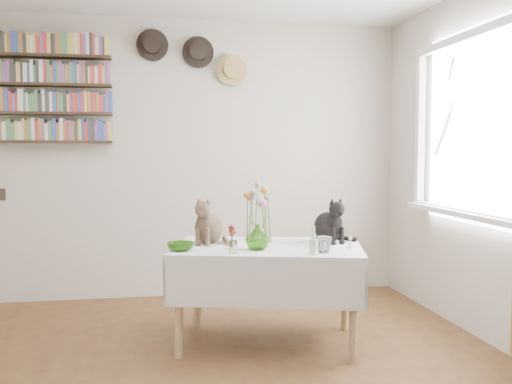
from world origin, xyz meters
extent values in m
cube|color=beige|center=(0.00, 2.27, 1.25)|extent=(4.04, 0.04, 2.54)
cube|color=beige|center=(0.00, -2.27, 1.25)|extent=(4.04, 0.04, 2.54)
cube|color=white|center=(1.97, 0.80, 1.50)|extent=(0.01, 1.40, 1.20)
cube|color=white|center=(1.97, 0.80, 2.13)|extent=(0.06, 1.52, 0.06)
cube|color=white|center=(1.97, 0.80, 0.87)|extent=(0.06, 1.52, 0.06)
cube|color=white|center=(1.97, 1.53, 1.50)|extent=(0.06, 0.06, 1.20)
cube|color=white|center=(1.94, 0.80, 0.87)|extent=(0.12, 1.50, 0.04)
cube|color=white|center=(0.51, 0.82, 0.65)|extent=(1.42, 1.10, 0.05)
cylinder|color=tan|center=(-0.10, 0.65, 0.31)|extent=(0.05, 0.05, 0.62)
cylinder|color=tan|center=(0.96, 0.37, 0.31)|extent=(0.05, 0.05, 0.62)
cylinder|color=tan|center=(0.06, 1.27, 0.31)|extent=(0.05, 0.05, 0.62)
cylinder|color=tan|center=(1.13, 1.00, 0.31)|extent=(0.05, 0.05, 0.62)
imported|color=#63B532|center=(0.41, 0.68, 0.76)|extent=(0.22, 0.22, 0.17)
imported|color=#63B532|center=(-0.08, 0.73, 0.70)|extent=(0.24, 0.24, 0.05)
imported|color=white|center=(0.81, 0.51, 0.73)|extent=(0.14, 0.14, 0.10)
cylinder|color=white|center=(0.72, 0.43, 0.73)|extent=(0.05, 0.05, 0.10)
cylinder|color=white|center=(0.72, 0.43, 0.82)|extent=(0.02, 0.02, 0.08)
cylinder|color=white|center=(0.24, 0.56, 0.72)|extent=(0.05, 0.05, 0.08)
cone|color=white|center=(1.03, 0.62, 0.71)|extent=(0.04, 0.04, 0.06)
sphere|color=beige|center=(1.03, 0.62, 0.74)|extent=(0.03, 0.03, 0.03)
cylinder|color=#4C7233|center=(0.38, 0.69, 0.87)|extent=(0.01, 0.01, 0.30)
sphere|color=#C77FA2|center=(0.38, 0.69, 1.02)|extent=(0.07, 0.07, 0.07)
cylinder|color=#4C7233|center=(0.45, 0.66, 0.85)|extent=(0.01, 0.01, 0.26)
sphere|color=#C77FA2|center=(0.45, 0.66, 0.98)|extent=(0.06, 0.06, 0.06)
cylinder|color=#4C7233|center=(0.47, 0.71, 0.89)|extent=(0.01, 0.01, 0.34)
sphere|color=orange|center=(0.47, 0.71, 1.06)|extent=(0.06, 0.06, 0.06)
cylinder|color=#4C7233|center=(0.35, 0.72, 0.88)|extent=(0.01, 0.01, 0.31)
sphere|color=orange|center=(0.35, 0.72, 1.03)|extent=(0.05, 0.05, 0.05)
cylinder|color=#4C7233|center=(0.41, 0.73, 0.91)|extent=(0.01, 0.01, 0.37)
sphere|color=#999E93|center=(0.41, 0.73, 1.09)|extent=(0.04, 0.04, 0.04)
cylinder|color=#4C7233|center=(0.36, 0.65, 0.89)|extent=(0.01, 0.01, 0.33)
sphere|color=#999E93|center=(0.36, 0.65, 1.05)|extent=(0.04, 0.04, 0.04)
cylinder|color=#4C7233|center=(0.48, 0.64, 0.87)|extent=(0.01, 0.01, 0.29)
sphere|color=#999E93|center=(0.48, 0.64, 1.01)|extent=(0.04, 0.04, 0.04)
cube|color=#332417|center=(-1.10, 2.16, 1.40)|extent=(1.00, 0.16, 0.02)
cube|color=#332417|center=(-1.10, 2.16, 1.64)|extent=(1.00, 0.16, 0.02)
cube|color=#332417|center=(-1.10, 2.16, 1.88)|extent=(1.00, 0.16, 0.02)
cube|color=#332417|center=(-1.10, 2.16, 2.12)|extent=(1.00, 0.16, 0.02)
cylinder|color=black|center=(-0.25, 2.21, 2.25)|extent=(0.28, 0.02, 0.28)
cylinder|color=black|center=(-0.25, 2.17, 2.25)|extent=(0.16, 0.08, 0.16)
cylinder|color=black|center=(0.15, 2.21, 2.20)|extent=(0.28, 0.02, 0.28)
cylinder|color=black|center=(0.15, 2.17, 2.20)|extent=(0.16, 0.08, 0.16)
cylinder|color=tan|center=(0.45, 2.21, 2.05)|extent=(0.28, 0.02, 0.28)
cylinder|color=tan|center=(0.45, 2.17, 2.05)|extent=(0.16, 0.08, 0.16)
camera|label=1|loc=(-0.24, -2.95, 1.31)|focal=40.00mm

